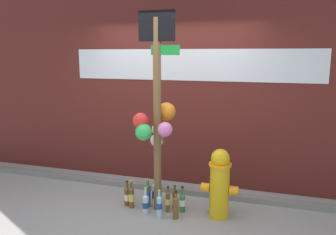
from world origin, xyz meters
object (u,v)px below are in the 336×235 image
object	(u,v)px
bottle_6	(154,194)
bottle_2	(168,201)
fire_hydrant	(220,183)
bottle_8	(175,200)
bottle_4	(148,195)
bottle_10	(131,197)
bottle_9	(157,193)
bottle_5	(127,196)
bottle_1	(176,207)
bottle_3	(159,206)
bottle_7	(182,202)
bottle_0	(146,203)
memorial_post	(156,109)

from	to	relation	value
bottle_6	bottle_2	bearing A→B (deg)	-27.13
fire_hydrant	bottle_8	world-z (taller)	fire_hydrant
bottle_4	bottle_6	bearing A→B (deg)	35.08
bottle_2	bottle_10	distance (m)	0.50
bottle_9	bottle_5	bearing A→B (deg)	-149.57
bottle_9	bottle_1	bearing A→B (deg)	-44.90
bottle_3	bottle_9	size ratio (longest dim) A/B	1.05
bottle_2	bottle_10	xyz separation A→B (m)	(-0.50, -0.02, 0.00)
bottle_3	bottle_7	distance (m)	0.34
bottle_2	bottle_6	xyz separation A→B (m)	(-0.22, 0.12, 0.02)
bottle_9	bottle_0	bearing A→B (deg)	-96.89
bottle_6	bottle_10	xyz separation A→B (m)	(-0.28, -0.14, -0.01)
fire_hydrant	memorial_post	bearing A→B (deg)	-178.44
bottle_3	bottle_10	xyz separation A→B (m)	(-0.45, 0.18, -0.01)
bottle_6	bottle_4	bearing A→B (deg)	-144.92
bottle_8	bottle_10	distance (m)	0.58
bottle_10	bottle_2	bearing A→B (deg)	2.65
fire_hydrant	bottle_7	bearing A→B (deg)	-178.63
fire_hydrant	bottle_2	world-z (taller)	fire_hydrant
bottle_2	bottle_0	bearing A→B (deg)	-158.58
bottle_0	bottle_4	size ratio (longest dim) A/B	0.88
fire_hydrant	bottle_0	distance (m)	0.99
bottle_1	bottle_6	distance (m)	0.46
bottle_1	bottle_7	bearing A→B (deg)	80.67
bottle_3	bottle_5	world-z (taller)	bottle_3
bottle_0	bottle_9	world-z (taller)	bottle_9
memorial_post	bottle_7	world-z (taller)	memorial_post
memorial_post	bottle_8	xyz separation A→B (m)	(0.23, 0.05, -1.21)
bottle_4	bottle_10	xyz separation A→B (m)	(-0.20, -0.09, -0.01)
bottle_5	bottle_10	xyz separation A→B (m)	(0.08, -0.04, 0.02)
bottle_0	fire_hydrant	bearing A→B (deg)	10.30
bottle_2	bottle_4	size ratio (longest dim) A/B	0.89
fire_hydrant	bottle_9	world-z (taller)	fire_hydrant
bottle_6	bottle_8	world-z (taller)	bottle_6
bottle_3	bottle_6	distance (m)	0.36
bottle_2	bottle_7	size ratio (longest dim) A/B	1.00
memorial_post	bottle_2	distance (m)	1.21
bottle_8	bottle_2	bearing A→B (deg)	-127.69
bottle_4	bottle_3	bearing A→B (deg)	-46.68
bottle_0	bottle_6	bearing A→B (deg)	78.67
memorial_post	bottle_3	bearing A→B (deg)	-64.61
bottle_8	bottle_10	size ratio (longest dim) A/B	0.88
bottle_6	bottle_8	distance (m)	0.30
bottle_5	fire_hydrant	bearing A→B (deg)	2.05
bottle_6	bottle_7	size ratio (longest dim) A/B	1.12
bottle_2	bottle_4	world-z (taller)	bottle_4
fire_hydrant	bottle_9	size ratio (longest dim) A/B	2.47
memorial_post	bottle_5	distance (m)	1.28
fire_hydrant	bottle_1	bearing A→B (deg)	-157.31
fire_hydrant	bottle_7	distance (m)	0.56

